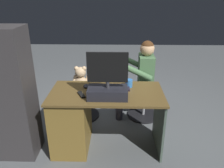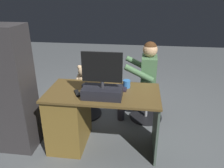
% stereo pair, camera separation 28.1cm
% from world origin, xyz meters
% --- Properties ---
extents(ground_plane, '(10.00, 10.00, 0.00)m').
position_xyz_m(ground_plane, '(0.00, 0.00, 0.00)').
color(ground_plane, '#575C5E').
extents(desk, '(1.25, 0.64, 0.71)m').
position_xyz_m(desk, '(0.32, 0.37, 0.38)').
color(desk, brown).
rests_on(desk, ground_plane).
extents(monitor, '(0.41, 0.23, 0.48)m').
position_xyz_m(monitor, '(-0.02, 0.49, 0.84)').
color(monitor, black).
rests_on(monitor, desk).
extents(keyboard, '(0.42, 0.14, 0.02)m').
position_xyz_m(keyboard, '(-0.05, 0.28, 0.72)').
color(keyboard, black).
rests_on(keyboard, desk).
extents(computer_mouse, '(0.06, 0.10, 0.04)m').
position_xyz_m(computer_mouse, '(0.24, 0.25, 0.73)').
color(computer_mouse, '#262730').
rests_on(computer_mouse, desk).
extents(cup, '(0.08, 0.08, 0.09)m').
position_xyz_m(cup, '(-0.25, 0.21, 0.76)').
color(cup, '#3372BF').
rests_on(cup, desk).
extents(tv_remote, '(0.11, 0.15, 0.02)m').
position_xyz_m(tv_remote, '(0.26, 0.45, 0.72)').
color(tv_remote, black).
rests_on(tv_remote, desk).
extents(office_chair_teddy, '(0.49, 0.49, 0.44)m').
position_xyz_m(office_chair_teddy, '(0.39, -0.31, 0.24)').
color(office_chair_teddy, black).
rests_on(office_chair_teddy, ground_plane).
extents(teddy_bear, '(0.23, 0.24, 0.34)m').
position_xyz_m(teddy_bear, '(0.39, -0.32, 0.60)').
color(teddy_bear, tan).
rests_on(teddy_bear, office_chair_teddy).
extents(visitor_chair, '(0.47, 0.47, 0.44)m').
position_xyz_m(visitor_chair, '(-0.51, -0.34, 0.25)').
color(visitor_chair, black).
rests_on(visitor_chair, ground_plane).
extents(person, '(0.52, 0.48, 1.13)m').
position_xyz_m(person, '(-0.43, -0.33, 0.67)').
color(person, '#4A7148').
rests_on(person, ground_plane).
extents(equipment_rack, '(0.44, 0.36, 1.44)m').
position_xyz_m(equipment_rack, '(1.00, 0.49, 0.72)').
color(equipment_rack, '#353233').
rests_on(equipment_rack, ground_plane).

